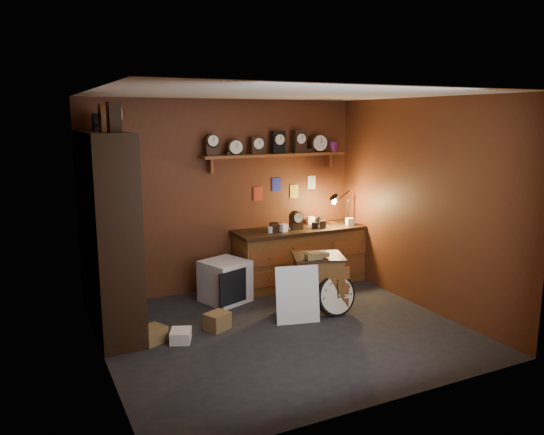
{
  "coord_description": "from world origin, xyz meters",
  "views": [
    {
      "loc": [
        -2.69,
        -5.17,
        2.46
      ],
      "look_at": [
        0.02,
        0.35,
        1.29
      ],
      "focal_mm": 35.0,
      "sensor_mm": 36.0,
      "label": 1
    }
  ],
  "objects_px": {
    "workbench": "(301,253)",
    "big_round_clock": "(336,295)",
    "low_cabinet": "(318,280)",
    "shelving_unit": "(105,224)"
  },
  "relations": [
    {
      "from": "workbench",
      "to": "big_round_clock",
      "type": "bearing_deg",
      "value": -100.06
    },
    {
      "from": "shelving_unit",
      "to": "low_cabinet",
      "type": "xyz_separation_m",
      "value": [
        2.51,
        -0.55,
        -0.86
      ]
    },
    {
      "from": "workbench",
      "to": "low_cabinet",
      "type": "relative_size",
      "value": 2.51
    },
    {
      "from": "low_cabinet",
      "to": "big_round_clock",
      "type": "relative_size",
      "value": 1.52
    },
    {
      "from": "shelving_unit",
      "to": "big_round_clock",
      "type": "xyz_separation_m",
      "value": [
        2.61,
        -0.82,
        -0.99
      ]
    },
    {
      "from": "low_cabinet",
      "to": "big_round_clock",
      "type": "distance_m",
      "value": 0.32
    },
    {
      "from": "workbench",
      "to": "low_cabinet",
      "type": "distance_m",
      "value": 1.1
    },
    {
      "from": "workbench",
      "to": "low_cabinet",
      "type": "bearing_deg",
      "value": -107.67
    },
    {
      "from": "shelving_unit",
      "to": "low_cabinet",
      "type": "bearing_deg",
      "value": -12.32
    },
    {
      "from": "shelving_unit",
      "to": "low_cabinet",
      "type": "distance_m",
      "value": 2.71
    }
  ]
}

